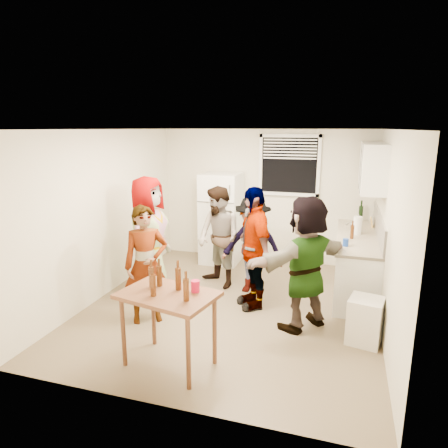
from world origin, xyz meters
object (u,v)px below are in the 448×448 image
(guest_back_right, at_px, (252,291))
(guest_orange, at_px, (303,326))
(serving_table, at_px, (170,364))
(red_cup, at_px, (195,292))
(beer_bottle_counter, at_px, (352,239))
(guest_grey, at_px, (151,294))
(refrigerator, at_px, (221,218))
(guest_black, at_px, (253,305))
(kettle, at_px, (355,229))
(trash_bin, at_px, (365,323))
(guest_back_left, at_px, (219,285))
(blue_cup, at_px, (345,246))
(guest_stripe, at_px, (149,320))
(beer_bottle_table, at_px, (179,290))
(wine_bottle, at_px, (360,222))

(guest_back_right, height_order, guest_orange, guest_back_right)
(serving_table, height_order, guest_orange, serving_table)
(red_cup, bearing_deg, beer_bottle_counter, 56.54)
(guest_grey, bearing_deg, guest_orange, -96.64)
(guest_orange, bearing_deg, red_cup, -1.58)
(refrigerator, distance_m, guest_back_right, 1.77)
(guest_black, bearing_deg, guest_back_right, 162.93)
(kettle, bearing_deg, trash_bin, -101.19)
(kettle, distance_m, beer_bottle_counter, 0.64)
(guest_back_left, bearing_deg, guest_orange, 1.64)
(blue_cup, distance_m, guest_black, 1.57)
(blue_cup, relative_size, guest_back_left, 0.07)
(guest_black, bearing_deg, guest_stripe, -87.23)
(beer_bottle_table, xyz_separation_m, red_cup, (0.19, -0.00, 0.00))
(kettle, bearing_deg, red_cup, -133.33)
(kettle, relative_size, guest_black, 0.13)
(wine_bottle, bearing_deg, red_cup, -115.91)
(blue_cup, relative_size, guest_back_right, 0.07)
(blue_cup, bearing_deg, guest_black, -162.99)
(guest_grey, distance_m, guest_orange, 2.39)
(wine_bottle, distance_m, guest_orange, 2.67)
(guest_orange, bearing_deg, beer_bottle_table, -6.54)
(refrigerator, height_order, guest_black, refrigerator)
(blue_cup, bearing_deg, guest_back_left, 173.85)
(guest_back_left, bearing_deg, guest_black, -3.85)
(red_cup, height_order, guest_stripe, red_cup)
(kettle, height_order, trash_bin, kettle)
(red_cup, height_order, guest_back_right, red_cup)
(beer_bottle_counter, bearing_deg, guest_back_right, -168.13)
(kettle, height_order, beer_bottle_table, kettle)
(guest_back_left, bearing_deg, guest_stripe, -74.55)
(guest_stripe, bearing_deg, serving_table, -85.44)
(serving_table, bearing_deg, kettle, 58.93)
(kettle, relative_size, guest_grey, 0.12)
(kettle, bearing_deg, beer_bottle_counter, -109.50)
(guest_grey, bearing_deg, trash_bin, -98.00)
(red_cup, bearing_deg, guest_stripe, 142.46)
(beer_bottle_table, bearing_deg, guest_stripe, 136.23)
(guest_back_right, bearing_deg, blue_cup, 0.45)
(wine_bottle, height_order, guest_back_left, wine_bottle)
(guest_black, bearing_deg, wine_bottle, 111.89)
(refrigerator, bearing_deg, guest_stripe, -94.63)
(guest_stripe, xyz_separation_m, guest_orange, (2.00, 0.43, 0.00))
(trash_bin, xyz_separation_m, guest_back_right, (-1.64, 1.11, -0.25))
(kettle, height_order, guest_stripe, kettle)
(wine_bottle, xyz_separation_m, beer_bottle_counter, (-0.15, -1.18, 0.00))
(serving_table, relative_size, red_cup, 7.94)
(blue_cup, relative_size, trash_bin, 0.19)
(guest_black, height_order, guest_orange, guest_orange)
(wine_bottle, xyz_separation_m, red_cup, (-1.74, -3.58, -0.06))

